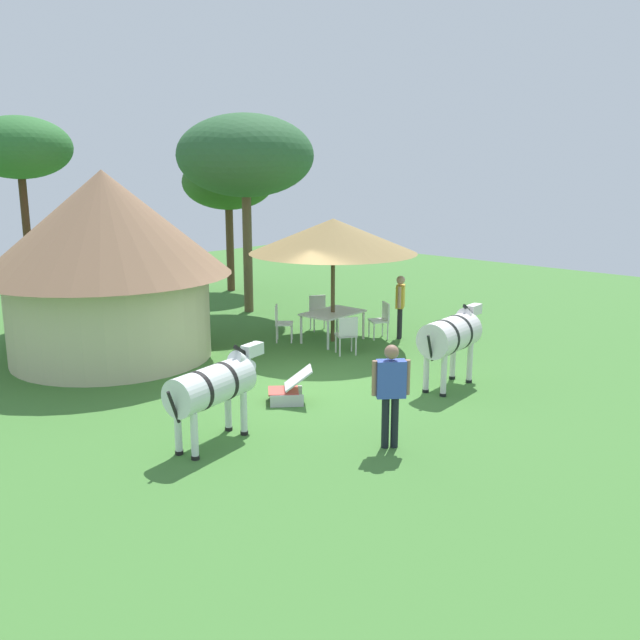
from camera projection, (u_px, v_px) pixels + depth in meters
The scene contains 16 objects.
ground_plane at pixel (312, 380), 13.95m from camera, with size 36.00×36.00×0.00m, color #417833.
thatched_hut at pixel (107, 256), 15.10m from camera, with size 5.44×5.44×4.17m.
shade_umbrella at pixel (333, 236), 16.41m from camera, with size 4.05×4.05×3.01m.
patio_dining_table at pixel (333, 315), 16.85m from camera, with size 1.51×1.02×0.74m.
patio_chair_east_end at pixel (382, 318), 17.20m from camera, with size 0.59×0.60×0.90m.
patio_chair_near_hut at pixel (318, 310), 18.07m from camera, with size 0.59×0.59×0.90m.
patio_chair_near_lawn at pixel (281, 321), 16.88m from camera, with size 0.61×0.61×0.90m.
patio_chair_west_end at pixel (347, 333), 15.67m from camera, with size 0.60×0.59×0.90m.
guest_beside_umbrella at pixel (400, 301), 17.09m from camera, with size 0.50×0.39×1.58m.
standing_watcher at pixel (391, 386), 10.44m from camera, with size 0.47×0.45×1.64m.
striped_lounge_chair at pixel (289, 389), 12.62m from camera, with size 0.94×0.92×0.65m.
zebra_nearest_camera at pixel (213, 386), 10.61m from camera, with size 2.17×0.84×1.47m.
zebra_by_umbrella at pixel (451, 335), 13.32m from camera, with size 2.09×0.78×1.58m.
acacia_tree_left_background at pixel (245, 156), 19.41m from camera, with size 3.88×3.88×5.67m.
acacia_tree_right_background at pixel (19, 149), 17.68m from camera, with size 2.67×2.67×5.49m.
acacia_tree_behind_hut at pixel (228, 183), 22.98m from camera, with size 3.06×3.06×4.60m.
Camera 1 is at (-9.68, -9.17, 4.29)m, focal length 38.64 mm.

